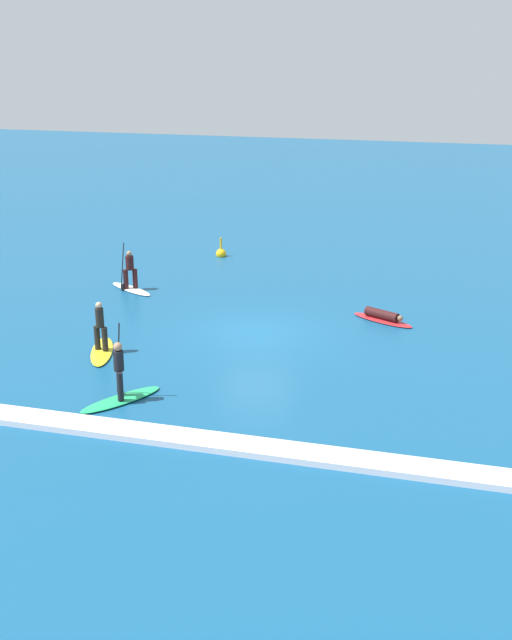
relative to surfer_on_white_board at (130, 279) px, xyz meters
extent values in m
plane|color=navy|center=(6.53, -3.72, -0.50)|extent=(120.00, 120.00, 0.00)
ellipsoid|color=white|center=(0.01, 0.00, -0.46)|extent=(2.55, 1.89, 0.08)
cylinder|color=#381414|center=(0.18, 0.09, -0.01)|extent=(0.29, 0.29, 0.82)
cylinder|color=#381414|center=(-0.17, -0.09, -0.01)|extent=(0.29, 0.29, 0.82)
cylinder|color=#381414|center=(0.01, 0.00, 0.70)|extent=(0.47, 0.47, 0.59)
sphere|color=#A37556|center=(0.01, 0.00, 1.10)|extent=(0.30, 0.30, 0.22)
cylinder|color=black|center=(-0.26, -0.15, 0.58)|extent=(0.20, 0.28, 1.98)
cube|color=black|center=(-0.26, -0.15, -0.36)|extent=(0.16, 0.20, 0.32)
ellipsoid|color=#23B266|center=(4.18, -10.34, -0.45)|extent=(2.06, 2.65, 0.10)
cylinder|color=black|center=(4.25, -10.50, 0.04)|extent=(0.25, 0.25, 0.88)
cylinder|color=black|center=(4.10, -10.17, 0.04)|extent=(0.25, 0.25, 0.88)
cylinder|color=black|center=(4.18, -10.34, 0.79)|extent=(0.42, 0.42, 0.61)
sphere|color=#A37556|center=(4.18, -10.34, 1.23)|extent=(0.36, 0.36, 0.26)
cylinder|color=black|center=(4.05, -10.07, 0.75)|extent=(0.33, 0.24, 2.28)
cube|color=black|center=(4.05, -10.07, -0.34)|extent=(0.20, 0.16, 0.32)
ellipsoid|color=red|center=(10.85, -1.22, -0.46)|extent=(2.58, 1.72, 0.09)
cylinder|color=#381414|center=(10.80, -1.20, -0.24)|extent=(1.38, 0.92, 0.35)
sphere|color=brown|center=(11.52, -1.55, -0.22)|extent=(0.29, 0.29, 0.22)
ellipsoid|color=yellow|center=(1.95, -6.95, -0.45)|extent=(1.61, 2.79, 0.10)
cylinder|color=black|center=(2.11, -6.98, 0.02)|extent=(0.26, 0.26, 0.83)
cylinder|color=black|center=(1.80, -6.92, 0.02)|extent=(0.26, 0.26, 0.83)
cylinder|color=black|center=(1.95, -6.95, 0.77)|extent=(0.36, 0.36, 0.66)
sphere|color=tan|center=(1.95, -6.95, 1.21)|extent=(0.28, 0.28, 0.22)
sphere|color=yellow|center=(2.05, 6.34, -0.37)|extent=(0.51, 0.51, 0.51)
cylinder|color=yellow|center=(2.05, 6.34, -0.03)|extent=(0.11, 0.11, 0.93)
cube|color=white|center=(6.53, -12.21, -0.41)|extent=(20.92, 0.90, 0.18)
camera|label=1|loc=(13.55, -29.87, 9.56)|focal=44.55mm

